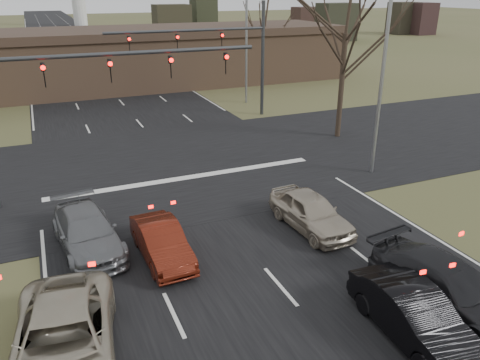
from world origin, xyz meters
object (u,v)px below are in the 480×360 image
object	(u,v)px
mast_arm_near	(61,84)
car_red_ahead	(162,242)
building	(127,58)
streetlight_right_far	(244,32)
car_grey_ahead	(87,232)
mast_arm_far	(226,47)
car_charcoal_sedan	(448,287)
car_black_hatch	(414,316)
streetlight_right_near	(381,62)
car_silver_suv	(63,342)
car_silver_ahead	(311,212)

from	to	relation	value
mast_arm_near	car_red_ahead	distance (m)	8.44
building	streetlight_right_far	world-z (taller)	streetlight_right_far
mast_arm_near	car_grey_ahead	size ratio (longest dim) A/B	2.53
mast_arm_far	car_charcoal_sedan	world-z (taller)	mast_arm_far
car_grey_ahead	car_charcoal_sedan	bearing A→B (deg)	-45.75
car_black_hatch	car_charcoal_sedan	xyz separation A→B (m)	(1.81, 0.60, 0.03)
streetlight_right_near	car_silver_suv	world-z (taller)	streetlight_right_near
mast_arm_far	car_silver_suv	distance (m)	24.77
mast_arm_far	car_silver_ahead	distance (m)	17.80
car_silver_suv	mast_arm_near	bearing A→B (deg)	90.73
mast_arm_near	car_silver_ahead	bearing A→B (deg)	-40.49
mast_arm_far	car_grey_ahead	xyz separation A→B (m)	(-11.48, -15.16, -4.32)
mast_arm_near	streetlight_right_near	distance (m)	14.38
car_grey_ahead	car_black_hatch	bearing A→B (deg)	-54.09
building	mast_arm_near	world-z (taller)	mast_arm_near
mast_arm_far	car_red_ahead	distance (m)	19.67
mast_arm_near	car_black_hatch	xyz separation A→B (m)	(7.41, -13.45, -4.37)
streetlight_right_near	car_silver_ahead	distance (m)	8.61
car_red_ahead	car_silver_ahead	world-z (taller)	car_silver_ahead
car_black_hatch	car_red_ahead	xyz separation A→B (m)	(-5.19, 6.62, -0.06)
building	car_charcoal_sedan	xyz separation A→B (m)	(2.00, -37.85, -1.93)
building	streetlight_right_far	size ratio (longest dim) A/B	4.24
mast_arm_far	car_grey_ahead	distance (m)	19.50
building	mast_arm_far	xyz separation A→B (m)	(4.18, -15.00, 2.35)
streetlight_right_near	streetlight_right_far	distance (m)	17.01
mast_arm_near	car_charcoal_sedan	size ratio (longest dim) A/B	2.38
car_charcoal_sedan	car_silver_ahead	world-z (taller)	car_charcoal_sedan
car_black_hatch	car_grey_ahead	world-z (taller)	car_black_hatch
mast_arm_near	car_red_ahead	bearing A→B (deg)	-71.92
streetlight_right_far	car_silver_suv	world-z (taller)	streetlight_right_far
car_black_hatch	car_charcoal_sedan	size ratio (longest dim) A/B	0.84
car_black_hatch	car_grey_ahead	distance (m)	11.17
building	streetlight_right_far	xyz separation A→B (m)	(7.32, -11.00, 2.92)
car_silver_ahead	streetlight_right_far	bearing A→B (deg)	69.67
building	car_grey_ahead	bearing A→B (deg)	-103.61
mast_arm_far	streetlight_right_near	bearing A→B (deg)	-78.53
streetlight_right_far	car_silver_suv	distance (m)	29.85
mast_arm_near	streetlight_right_far	world-z (taller)	streetlight_right_far
car_silver_suv	car_silver_ahead	bearing A→B (deg)	29.83
car_charcoal_sedan	streetlight_right_near	bearing A→B (deg)	56.94
building	car_silver_suv	size ratio (longest dim) A/B	7.78
building	car_silver_ahead	distance (m)	32.03
car_grey_ahead	car_silver_ahead	xyz separation A→B (m)	(8.22, -1.80, 0.02)
car_silver_suv	car_red_ahead	distance (m)	5.33
car_silver_suv	car_charcoal_sedan	bearing A→B (deg)	-3.36
mast_arm_near	streetlight_right_far	size ratio (longest dim) A/B	1.21
streetlight_right_near	car_grey_ahead	distance (m)	15.10
mast_arm_near	streetlight_right_near	world-z (taller)	streetlight_right_near
mast_arm_near	car_black_hatch	distance (m)	15.97
car_silver_suv	streetlight_right_far	bearing A→B (deg)	64.92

